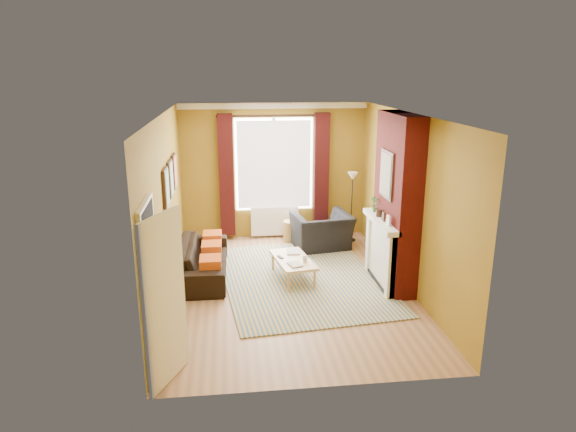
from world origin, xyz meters
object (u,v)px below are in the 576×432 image
object	(u,v)px
wicker_stool	(292,231)
floor_lamp	(352,187)
armchair	(322,231)
sofa	(203,260)
coffee_table	(293,261)

from	to	relation	value
wicker_stool	floor_lamp	bearing A→B (deg)	-4.65
armchair	floor_lamp	xyz separation A→B (m)	(0.69, 0.41, 0.78)
armchair	floor_lamp	distance (m)	1.12
armchair	sofa	bearing A→B (deg)	17.93
coffee_table	wicker_stool	world-z (taller)	wicker_stool
coffee_table	floor_lamp	world-z (taller)	floor_lamp
sofa	coffee_table	world-z (taller)	sofa
armchair	floor_lamp	world-z (taller)	floor_lamp
coffee_table	floor_lamp	distance (m)	2.51
coffee_table	wicker_stool	xyz separation A→B (m)	(0.23, 1.98, -0.11)
sofa	floor_lamp	distance (m)	3.46
wicker_stool	floor_lamp	world-z (taller)	floor_lamp
sofa	floor_lamp	world-z (taller)	floor_lamp
wicker_stool	coffee_table	bearing A→B (deg)	-96.49
sofa	floor_lamp	xyz separation A→B (m)	(2.97, 1.56, 0.84)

